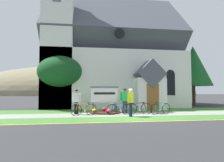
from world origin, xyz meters
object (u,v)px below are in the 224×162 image
Objects in this scene: bicycle_yellow at (139,108)px; cyclist_in_green_jersey at (125,99)px; church_sign at (104,95)px; yard_deciduous_tree at (60,72)px; cyclist_in_orange_jersey at (76,100)px; bicycle_orange at (84,109)px; cyclist_in_blue_jersey at (131,100)px; roadside_conifer at (193,66)px; bicycle_black at (161,108)px; bicycle_blue at (120,109)px.

bicycle_yellow is 1.13m from cyclist_in_green_jersey.
church_sign is 1.19× the size of cyclist_in_green_jersey.
bicycle_yellow is 7.63m from yard_deciduous_tree.
cyclist_in_orange_jersey is at bearing 175.08° from bicycle_yellow.
church_sign reaches higher than cyclist_in_orange_jersey.
cyclist_in_blue_jersey is (2.79, -1.00, 0.60)m from bicycle_orange.
roadside_conifer is at bearing 29.34° from church_sign.
bicycle_orange is 1.00× the size of cyclist_in_orange_jersey.
cyclist_in_blue_jersey is at bearing -88.94° from cyclist_in_green_jersey.
church_sign is 1.24× the size of bicycle_orange.
cyclist_in_green_jersey is at bearing -34.98° from church_sign.
cyclist_in_green_jersey is at bearing 91.06° from cyclist_in_blue_jersey.
roadside_conifer is at bearing 11.31° from yard_deciduous_tree.
church_sign is at bearing 118.48° from cyclist_in_blue_jersey.
yard_deciduous_tree reaches higher than bicycle_orange.
cyclist_in_blue_jersey is at bearing -158.68° from bicycle_black.
roadside_conifer reaches higher than yard_deciduous_tree.
church_sign reaches higher than bicycle_blue.
roadside_conifer is at bearing 42.42° from cyclist_in_blue_jersey.
bicycle_yellow is at bearing -139.19° from roadside_conifer.
bicycle_yellow is at bearing -21.47° from cyclist_in_green_jersey.
bicycle_blue reaches higher than bicycle_black.
bicycle_orange is 1.01× the size of bicycle_black.
yard_deciduous_tree is at bearing 142.37° from bicycle_yellow.
church_sign is 0.45× the size of yard_deciduous_tree.
yard_deciduous_tree is at bearing 146.43° from bicycle_black.
church_sign is 2.16m from cyclist_in_orange_jersey.
roadside_conifer is (10.43, 5.86, 3.04)m from church_sign.
bicycle_black is 0.25× the size of roadside_conifer.
bicycle_black is at bearing 21.32° from cyclist_in_blue_jersey.
cyclist_in_orange_jersey is at bearing 154.68° from cyclist_in_blue_jersey.
bicycle_yellow reaches higher than bicycle_black.
cyclist_in_orange_jersey is 0.25× the size of roadside_conifer.
bicycle_orange is (-2.27, 0.12, 0.00)m from bicycle_blue.
church_sign is 2.80m from cyclist_in_blue_jersey.
bicycle_black is 0.36× the size of yard_deciduous_tree.
cyclist_in_orange_jersey reaches higher than bicycle_orange.
yard_deciduous_tree is at bearing 139.94° from cyclist_in_green_jersey.
yard_deciduous_tree is at bearing 110.68° from cyclist_in_orange_jersey.
roadside_conifer reaches higher than bicycle_black.
roadside_conifer reaches higher than bicycle_yellow.
bicycle_orange is (-3.64, -0.19, -0.01)m from bicycle_yellow.
cyclist_in_green_jersey reaches higher than bicycle_blue.
bicycle_yellow is at bearing 54.46° from cyclist_in_blue_jersey.
bicycle_yellow is at bearing -37.63° from yard_deciduous_tree.
bicycle_black is 0.95× the size of cyclist_in_green_jersey.
roadside_conifer is (9.13, 6.77, 3.27)m from cyclist_in_green_jersey.
cyclist_in_blue_jersey is (-0.85, -1.19, 0.59)m from bicycle_yellow.
roadside_conifer is 14.20m from yard_deciduous_tree.
church_sign is 1.24× the size of cyclist_in_orange_jersey.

